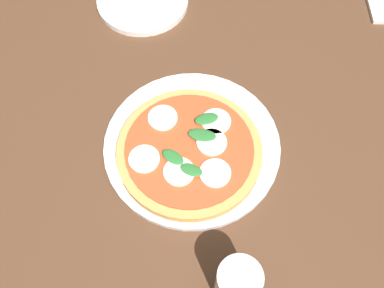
{
  "coord_description": "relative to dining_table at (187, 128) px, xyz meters",
  "views": [
    {
      "loc": [
        -0.41,
        -0.22,
        1.42
      ],
      "look_at": [
        -0.08,
        -0.05,
        0.75
      ],
      "focal_mm": 39.6,
      "sensor_mm": 36.0,
      "label": 1
    }
  ],
  "objects": [
    {
      "name": "glass_cup",
      "position": [
        -0.28,
        -0.23,
        0.15
      ],
      "size": [
        0.06,
        0.06,
        0.11
      ],
      "primitive_type": "cylinder",
      "color": "silver",
      "rests_on": "dining_table"
    },
    {
      "name": "pizza",
      "position": [
        -0.1,
        -0.06,
        0.12
      ],
      "size": [
        0.26,
        0.26,
        0.03
      ],
      "color": "tan",
      "rests_on": "serving_tray"
    },
    {
      "name": "serving_tray",
      "position": [
        -0.08,
        -0.05,
        0.1
      ],
      "size": [
        0.32,
        0.32,
        0.01
      ],
      "primitive_type": "cylinder",
      "color": "silver",
      "rests_on": "dining_table"
    },
    {
      "name": "dining_table",
      "position": [
        0.0,
        0.0,
        0.0
      ],
      "size": [
        1.26,
        1.13,
        0.74
      ],
      "color": "#4C301E",
      "rests_on": "ground_plane"
    },
    {
      "name": "ground_plane",
      "position": [
        0.0,
        0.0,
        -0.65
      ],
      "size": [
        6.0,
        6.0,
        0.0
      ],
      "primitive_type": "plane",
      "color": "#2D2B28"
    },
    {
      "name": "plate_white",
      "position": [
        0.2,
        0.22,
        0.1
      ],
      "size": [
        0.2,
        0.2,
        0.01
      ],
      "primitive_type": "cylinder",
      "color": "white",
      "rests_on": "dining_table"
    }
  ]
}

